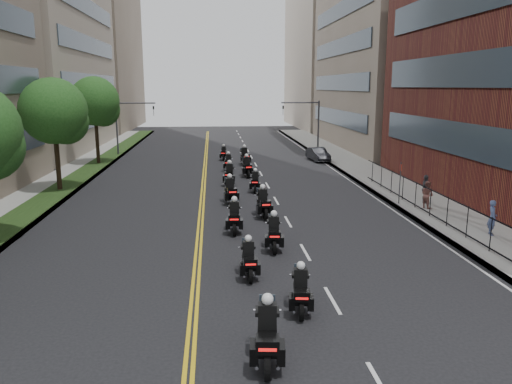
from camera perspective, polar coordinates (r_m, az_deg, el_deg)
sidewalk_right at (r=38.30m, az=14.53°, el=1.07°), size 4.00×90.00×0.15m
sidewalk_left at (r=37.83m, az=-22.22°, el=0.42°), size 4.00×90.00×0.15m
grass_strip at (r=37.58m, az=-21.07°, el=0.59°), size 2.00×90.00×0.04m
building_right_tan at (r=63.01m, az=16.59°, el=18.75°), size 15.11×28.00×30.00m
building_right_far at (r=91.37m, az=9.44°, el=15.56°), size 15.00×28.00×26.00m
building_left_far at (r=91.14m, az=-19.17°, el=15.08°), size 16.00×28.00×26.00m
iron_fence at (r=26.06m, az=21.98°, el=-2.61°), size 0.05×28.00×1.50m
street_trees at (r=30.87m, az=-24.71°, el=7.29°), size 4.40×38.40×7.98m
traffic_signal_right at (r=53.53m, az=6.14°, el=8.31°), size 4.09×0.20×5.60m
traffic_signal_left at (r=53.27m, az=-14.64°, el=7.97°), size 4.09×0.20×5.60m
motorcycle_0 at (r=13.46m, az=1.30°, el=-16.15°), size 0.71×2.51×1.85m
motorcycle_1 at (r=16.33m, az=5.12°, el=-11.29°), size 0.66×2.19×1.62m
motorcycle_2 at (r=19.01m, az=-0.85°, el=-7.84°), size 0.50×2.17×1.60m
motorcycle_3 at (r=22.09m, az=2.05°, el=-4.84°), size 0.64×2.35×1.74m
motorcycle_4 at (r=24.71m, az=-2.48°, el=-2.98°), size 0.59×2.41×1.78m
motorcycle_5 at (r=27.50m, az=0.81°, el=-1.39°), size 0.63×2.46×1.82m
motorcycle_6 at (r=30.68m, az=-2.98°, el=0.02°), size 0.73×2.48×1.83m
motorcycle_7 at (r=34.13m, az=-0.08°, el=1.11°), size 0.63×2.18×1.61m
motorcycle_8 at (r=36.48m, az=-3.05°, el=1.94°), size 0.71×2.46×1.82m
motorcycle_9 at (r=39.80m, az=-1.05°, el=2.80°), size 0.64×2.47×1.82m
motorcycle_10 at (r=42.71m, az=-3.18°, el=3.32°), size 0.61×2.23×1.64m
motorcycle_11 at (r=45.71m, az=-1.30°, el=4.02°), size 0.75×2.52×1.86m
motorcycle_12 at (r=48.98m, az=-3.71°, el=4.38°), size 0.56×2.10×1.55m
parked_sedan at (r=48.64m, az=7.10°, el=4.30°), size 1.83×4.04×1.28m
pedestrian_a at (r=26.17m, az=25.40°, el=-2.65°), size 0.55×0.70×1.68m
pedestrian_b at (r=30.48m, az=18.98°, el=-0.28°), size 0.84×0.94×1.59m
pedestrian_c at (r=31.80m, az=18.77°, el=0.34°), size 0.86×1.08×1.72m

